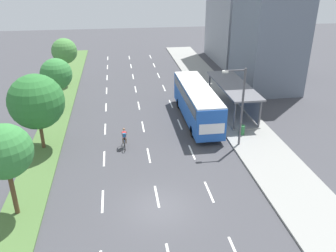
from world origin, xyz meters
TOP-DOWN VIEW (x-y plane):
  - ground_plane at (0.00, 0.00)m, footprint 140.00×140.00m
  - median_strip at (-8.30, 20.00)m, footprint 2.60×52.00m
  - sidewalk_right at (9.25, 20.00)m, footprint 4.50×52.00m
  - lane_divider_left at (-3.50, 17.78)m, footprint 0.14×46.56m
  - lane_divider_center at (0.00, 17.78)m, footprint 0.14×46.56m
  - lane_divider_right at (3.50, 17.78)m, footprint 0.14×46.56m
  - bus_shelter at (9.53, 14.52)m, footprint 2.90×9.73m
  - bus at (5.25, 13.01)m, footprint 2.54×11.29m
  - cyclist at (-1.83, 8.36)m, footprint 0.46×1.82m
  - median_tree_nearest at (-8.54, 0.66)m, footprint 3.15×3.15m
  - median_tree_second at (-8.43, 9.16)m, footprint 4.33×4.33m
  - median_tree_third at (-8.13, 17.66)m, footprint 3.16×3.16m
  - median_tree_fourth at (-8.28, 26.16)m, footprint 3.06×3.06m
  - streetlight at (7.42, 7.26)m, footprint 1.91×0.24m
  - trash_bin at (8.45, 9.05)m, footprint 0.52×0.52m
  - building_near_right at (15.75, 22.11)m, footprint 6.23×8.94m
  - building_mid_right at (17.85, 35.18)m, footprint 9.60×12.89m

SIDE VIEW (x-z plane):
  - ground_plane at x=0.00m, z-range 0.00..0.00m
  - lane_divider_left at x=-3.50m, z-range 0.00..0.01m
  - lane_divider_center at x=0.00m, z-range 0.00..0.01m
  - lane_divider_right at x=3.50m, z-range 0.00..0.01m
  - median_strip at x=-8.30m, z-range 0.00..0.12m
  - sidewalk_right at x=9.25m, z-range 0.00..0.15m
  - trash_bin at x=8.45m, z-range 0.15..1.00m
  - cyclist at x=-1.83m, z-range -0.06..1.65m
  - bus_shelter at x=9.53m, z-range 0.44..3.30m
  - bus at x=5.25m, z-range 0.38..3.75m
  - median_tree_third at x=-8.13m, z-range 1.19..6.52m
  - streetlight at x=7.42m, z-range 0.64..7.14m
  - median_tree_second at x=-8.43m, z-range 1.02..7.17m
  - median_tree_fourth at x=-8.28m, z-range 1.44..7.17m
  - median_tree_nearest at x=-8.54m, z-range 1.41..7.19m
  - building_mid_right at x=17.85m, z-range 0.00..14.05m
  - building_near_right at x=15.75m, z-range 0.00..17.11m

